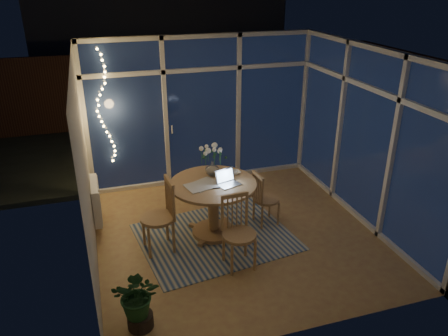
# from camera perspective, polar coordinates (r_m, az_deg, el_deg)

# --- Properties ---
(floor) EXTENTS (4.00, 4.00, 0.00)m
(floor) POSITION_cam_1_polar(r_m,az_deg,el_deg) (6.48, 1.86, -8.57)
(floor) COLOR #986642
(floor) RESTS_ON ground
(ceiling) EXTENTS (4.00, 4.00, 0.00)m
(ceiling) POSITION_cam_1_polar(r_m,az_deg,el_deg) (5.53, 2.23, 14.74)
(ceiling) COLOR white
(ceiling) RESTS_ON wall_back
(wall_back) EXTENTS (4.00, 0.04, 2.60)m
(wall_back) POSITION_cam_1_polar(r_m,az_deg,el_deg) (7.69, -2.91, 7.49)
(wall_back) COLOR beige
(wall_back) RESTS_ON floor
(wall_front) EXTENTS (4.00, 0.04, 2.60)m
(wall_front) POSITION_cam_1_polar(r_m,az_deg,el_deg) (4.24, 10.98, -7.61)
(wall_front) COLOR beige
(wall_front) RESTS_ON floor
(wall_left) EXTENTS (0.04, 4.00, 2.60)m
(wall_left) POSITION_cam_1_polar(r_m,az_deg,el_deg) (5.60, -17.71, -0.23)
(wall_left) COLOR beige
(wall_left) RESTS_ON floor
(wall_right) EXTENTS (0.04, 4.00, 2.60)m
(wall_right) POSITION_cam_1_polar(r_m,az_deg,el_deg) (6.77, 18.27, 3.93)
(wall_right) COLOR beige
(wall_right) RESTS_ON floor
(window_wall_back) EXTENTS (4.00, 0.10, 2.60)m
(window_wall_back) POSITION_cam_1_polar(r_m,az_deg,el_deg) (7.65, -2.83, 7.41)
(window_wall_back) COLOR silver
(window_wall_back) RESTS_ON floor
(window_wall_right) EXTENTS (0.10, 4.00, 2.60)m
(window_wall_right) POSITION_cam_1_polar(r_m,az_deg,el_deg) (6.75, 17.99, 3.90)
(window_wall_right) COLOR silver
(window_wall_right) RESTS_ON floor
(radiator) EXTENTS (0.10, 0.70, 0.58)m
(radiator) POSITION_cam_1_polar(r_m,az_deg,el_deg) (6.79, -16.39, -4.09)
(radiator) COLOR white
(radiator) RESTS_ON wall_left
(fairy_lights) EXTENTS (0.24, 0.10, 1.85)m
(fairy_lights) POSITION_cam_1_polar(r_m,az_deg,el_deg) (7.30, -15.45, 7.56)
(fairy_lights) COLOR #F1C060
(fairy_lights) RESTS_ON window_wall_back
(garden_patio) EXTENTS (12.00, 6.00, 0.10)m
(garden_patio) POSITION_cam_1_polar(r_m,az_deg,el_deg) (11.00, -4.19, 5.20)
(garden_patio) COLOR black
(garden_patio) RESTS_ON ground
(garden_fence) EXTENTS (11.00, 0.08, 1.80)m
(garden_fence) POSITION_cam_1_polar(r_m,az_deg,el_deg) (11.10, -7.50, 10.41)
(garden_fence) COLOR #351A13
(garden_fence) RESTS_ON ground
(neighbour_roof) EXTENTS (7.00, 3.00, 2.20)m
(neighbour_roof) POSITION_cam_1_polar(r_m,az_deg,el_deg) (13.86, -8.89, 18.52)
(neighbour_roof) COLOR #30333A
(neighbour_roof) RESTS_ON ground
(garden_shrubs) EXTENTS (0.90, 0.90, 0.90)m
(garden_shrubs) POSITION_cam_1_polar(r_m,az_deg,el_deg) (9.13, -9.91, 4.26)
(garden_shrubs) COLOR black
(garden_shrubs) RESTS_ON ground
(rug) EXTENTS (2.31, 1.95, 0.01)m
(rug) POSITION_cam_1_polar(r_m,az_deg,el_deg) (6.40, -1.12, -8.97)
(rug) COLOR beige
(rug) RESTS_ON floor
(dining_table) EXTENTS (1.37, 1.37, 0.83)m
(dining_table) POSITION_cam_1_polar(r_m,az_deg,el_deg) (6.27, -1.40, -5.36)
(dining_table) COLOR #9E7047
(dining_table) RESTS_ON floor
(chair_left) EXTENTS (0.53, 0.53, 1.05)m
(chair_left) POSITION_cam_1_polar(r_m,az_deg,el_deg) (5.93, -8.72, -6.25)
(chair_left) COLOR #9E7047
(chair_left) RESTS_ON floor
(chair_right) EXTENTS (0.44, 0.44, 0.87)m
(chair_right) POSITION_cam_1_polar(r_m,az_deg,el_deg) (6.55, 5.58, -3.91)
(chair_right) COLOR #9E7047
(chair_right) RESTS_ON floor
(chair_front) EXTENTS (0.48, 0.48, 0.99)m
(chair_front) POSITION_cam_1_polar(r_m,az_deg,el_deg) (5.57, 2.02, -8.53)
(chair_front) COLOR #9E7047
(chair_front) RESTS_ON floor
(laptop) EXTENTS (0.36, 0.33, 0.22)m
(laptop) POSITION_cam_1_polar(r_m,az_deg,el_deg) (5.96, 0.67, -1.30)
(laptop) COLOR #BCBCC1
(laptop) RESTS_ON dining_table
(flower_vase) EXTENTS (0.23, 0.23, 0.21)m
(flower_vase) POSITION_cam_1_polar(r_m,az_deg,el_deg) (6.26, -1.52, -0.05)
(flower_vase) COLOR silver
(flower_vase) RESTS_ON dining_table
(bowl) EXTENTS (0.17, 0.17, 0.04)m
(bowl) POSITION_cam_1_polar(r_m,az_deg,el_deg) (6.34, 1.47, -0.58)
(bowl) COLOR silver
(bowl) RESTS_ON dining_table
(newspapers) EXTENTS (0.50, 0.45, 0.01)m
(newspapers) POSITION_cam_1_polar(r_m,az_deg,el_deg) (6.01, -2.97, -2.19)
(newspapers) COLOR #B8B5AF
(newspapers) RESTS_ON dining_table
(phone) EXTENTS (0.12, 0.07, 0.01)m
(phone) POSITION_cam_1_polar(r_m,az_deg,el_deg) (5.93, -1.16, -2.56)
(phone) COLOR black
(phone) RESTS_ON dining_table
(potted_plant) EXTENTS (0.65, 0.61, 0.76)m
(potted_plant) POSITION_cam_1_polar(r_m,az_deg,el_deg) (4.86, -11.13, -16.40)
(potted_plant) COLOR #17411E
(potted_plant) RESTS_ON floor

